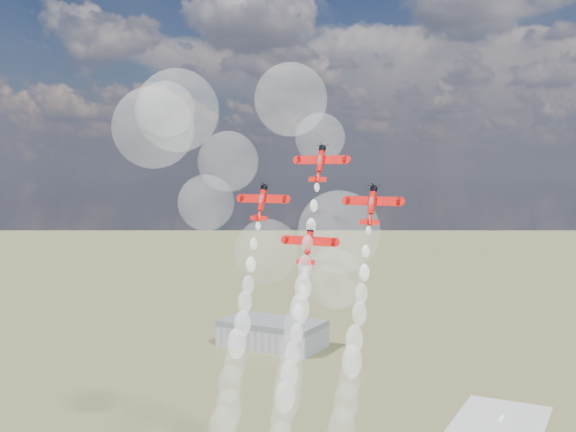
# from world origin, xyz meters

# --- Properties ---
(hangar) EXTENTS (50.00, 28.00, 13.00)m
(hangar) POSITION_xyz_m (-120.00, 180.00, 6.50)
(hangar) COLOR gray
(hangar) RESTS_ON ground
(plane_lead) EXTENTS (11.01, 4.68, 7.61)m
(plane_lead) POSITION_xyz_m (-17.09, 12.36, 89.19)
(plane_lead) COLOR red
(plane_lead) RESTS_ON ground
(plane_left) EXTENTS (11.01, 4.68, 7.61)m
(plane_left) POSITION_xyz_m (-29.22, 9.64, 81.14)
(plane_left) COLOR red
(plane_left) RESTS_ON ground
(plane_right) EXTENTS (11.01, 4.68, 7.61)m
(plane_right) POSITION_xyz_m (-4.97, 9.64, 81.14)
(plane_right) COLOR red
(plane_right) RESTS_ON ground
(plane_slot) EXTENTS (11.01, 4.68, 7.61)m
(plane_slot) POSITION_xyz_m (-17.09, 6.92, 73.10)
(plane_slot) COLOR red
(plane_slot) RESTS_ON ground
(smoke_trail_lead) EXTENTS (5.21, 15.71, 41.99)m
(smoke_trail_lead) POSITION_xyz_m (-17.23, 0.63, 53.84)
(smoke_trail_lead) COLOR white
(smoke_trail_lead) RESTS_ON plane_lead
(smoke_trail_left) EXTENTS (5.80, 15.82, 41.57)m
(smoke_trail_left) POSITION_xyz_m (-29.41, -2.33, 45.90)
(smoke_trail_left) COLOR white
(smoke_trail_left) RESTS_ON plane_left
(smoke_trail_right) EXTENTS (5.35, 16.06, 42.15)m
(smoke_trail_right) POSITION_xyz_m (-5.09, -2.26, 45.79)
(smoke_trail_right) COLOR white
(smoke_trail_right) RESTS_ON plane_right
(drifted_smoke_cloud) EXTENTS (72.01, 29.94, 55.65)m
(drifted_smoke_cloud) POSITION_xyz_m (-48.68, 27.30, 90.05)
(drifted_smoke_cloud) COLOR white
(drifted_smoke_cloud) RESTS_ON ground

